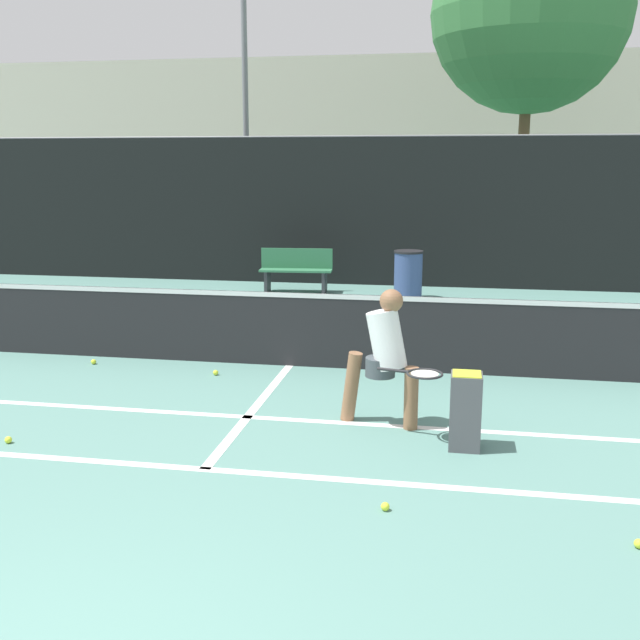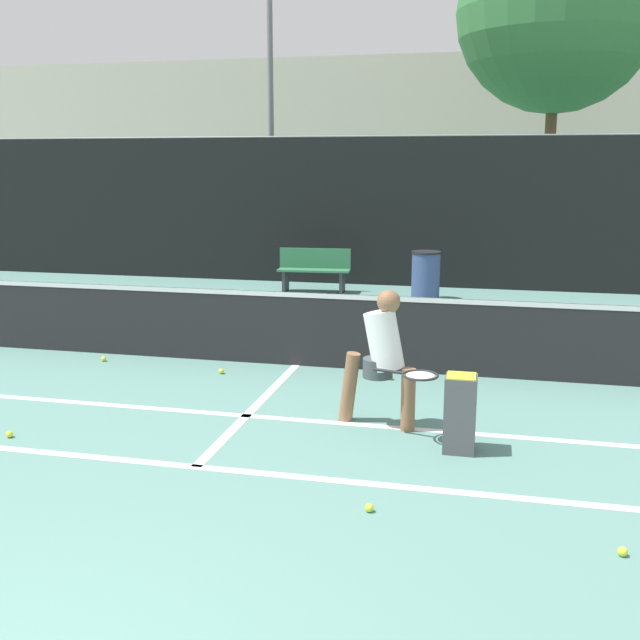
# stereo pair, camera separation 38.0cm
# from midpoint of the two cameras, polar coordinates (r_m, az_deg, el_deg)

# --- Properties ---
(court_baseline_near) EXTENTS (11.00, 0.10, 0.01)m
(court_baseline_near) POSITION_cam_midpoint_polar(r_m,az_deg,el_deg) (6.58, -7.78, -11.04)
(court_baseline_near) COLOR white
(court_baseline_near) RESTS_ON ground
(court_service_line) EXTENTS (8.25, 0.10, 0.01)m
(court_service_line) POSITION_cam_midpoint_polar(r_m,az_deg,el_deg) (7.77, -4.23, -7.29)
(court_service_line) COLOR white
(court_service_line) RESTS_ON ground
(court_center_mark) EXTENTS (0.10, 3.35, 0.01)m
(court_center_mark) POSITION_cam_midpoint_polar(r_m,az_deg,el_deg) (8.07, -3.54, -6.55)
(court_center_mark) COLOR white
(court_center_mark) RESTS_ON ground
(net) EXTENTS (11.09, 0.09, 1.07)m
(net) POSITION_cam_midpoint_polar(r_m,az_deg,el_deg) (9.49, -0.70, -0.50)
(net) COLOR slate
(net) RESTS_ON ground
(fence_back) EXTENTS (24.00, 0.06, 3.08)m
(fence_back) POSITION_cam_midpoint_polar(r_m,az_deg,el_deg) (15.75, 5.03, 8.21)
(fence_back) COLOR black
(fence_back) RESTS_ON ground
(player_practicing) EXTENTS (1.07, 0.70, 1.38)m
(player_practicing) POSITION_cam_midpoint_polar(r_m,az_deg,el_deg) (7.29, 6.29, -2.58)
(player_practicing) COLOR #8C6042
(player_practicing) RESTS_ON ground
(tennis_ball_scattered_0) EXTENTS (0.07, 0.07, 0.07)m
(tennis_ball_scattered_0) POSITION_cam_midpoint_polar(r_m,az_deg,el_deg) (9.29, -6.36, -3.90)
(tennis_ball_scattered_0) COLOR #D1E033
(tennis_ball_scattered_0) RESTS_ON ground
(tennis_ball_scattered_1) EXTENTS (0.07, 0.07, 0.07)m
(tennis_ball_scattered_1) POSITION_cam_midpoint_polar(r_m,az_deg,el_deg) (7.68, -21.27, -8.13)
(tennis_ball_scattered_1) COLOR #D1E033
(tennis_ball_scattered_1) RESTS_ON ground
(tennis_ball_scattered_6) EXTENTS (0.07, 0.07, 0.07)m
(tennis_ball_scattered_6) POSITION_cam_midpoint_polar(r_m,az_deg,el_deg) (9.04, 6.60, -4.36)
(tennis_ball_scattered_6) COLOR #D1E033
(tennis_ball_scattered_6) RESTS_ON ground
(tennis_ball_scattered_7) EXTENTS (0.07, 0.07, 0.07)m
(tennis_ball_scattered_7) POSITION_cam_midpoint_polar(r_m,az_deg,el_deg) (10.14, -15.13, -2.88)
(tennis_ball_scattered_7) COLOR #D1E033
(tennis_ball_scattered_7) RESTS_ON ground
(tennis_ball_scattered_8) EXTENTS (0.07, 0.07, 0.07)m
(tennis_ball_scattered_8) POSITION_cam_midpoint_polar(r_m,az_deg,el_deg) (5.63, 23.94, -15.85)
(tennis_ball_scattered_8) COLOR #D1E033
(tennis_ball_scattered_8) RESTS_ON ground
(tennis_ball_scattered_9) EXTENTS (0.07, 0.07, 0.07)m
(tennis_ball_scattered_9) POSITION_cam_midpoint_polar(r_m,az_deg,el_deg) (5.78, 5.71, -14.07)
(tennis_ball_scattered_9) COLOR #D1E033
(tennis_ball_scattered_9) RESTS_ON ground
(ball_hopper) EXTENTS (0.28, 0.28, 0.71)m
(ball_hopper) POSITION_cam_midpoint_polar(r_m,az_deg,el_deg) (6.90, 12.20, -6.85)
(ball_hopper) COLOR #4C4C51
(ball_hopper) RESTS_ON ground
(courtside_bench) EXTENTS (1.46, 0.49, 0.86)m
(courtside_bench) POSITION_cam_midpoint_polar(r_m,az_deg,el_deg) (14.95, 0.29, 3.92)
(courtside_bench) COLOR #33724C
(courtside_bench) RESTS_ON ground
(trash_bin) EXTENTS (0.56, 0.56, 0.91)m
(trash_bin) POSITION_cam_midpoint_polar(r_m,az_deg,el_deg) (14.27, 8.81, 3.38)
(trash_bin) COLOR #384C7F
(trash_bin) RESTS_ON ground
(parked_car) EXTENTS (1.76, 4.15, 1.30)m
(parked_car) POSITION_cam_midpoint_polar(r_m,az_deg,el_deg) (18.77, 0.10, 5.85)
(parked_car) COLOR black
(parked_car) RESTS_ON ground
(floodlight_mast) EXTENTS (1.10, 0.24, 8.52)m
(floodlight_mast) POSITION_cam_midpoint_polar(r_m,az_deg,el_deg) (21.61, -3.29, 19.57)
(floodlight_mast) COLOR slate
(floodlight_mast) RESTS_ON ground
(tree_mid) EXTENTS (4.88, 4.88, 8.58)m
(tree_mid) POSITION_cam_midpoint_polar(r_m,az_deg,el_deg) (20.43, 18.23, 21.49)
(tree_mid) COLOR brown
(tree_mid) RESTS_ON ground
(building_far) EXTENTS (36.00, 2.40, 6.13)m
(building_far) POSITION_cam_midpoint_polar(r_m,az_deg,el_deg) (27.91, 8.74, 12.91)
(building_far) COLOR beige
(building_far) RESTS_ON ground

